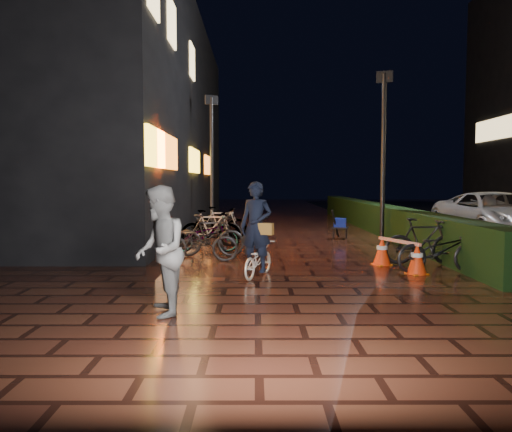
{
  "coord_description": "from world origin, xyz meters",
  "views": [
    {
      "loc": [
        -1.15,
        -10.11,
        1.83
      ],
      "look_at": [
        -1.13,
        0.31,
        1.1
      ],
      "focal_mm": 35.0,
      "sensor_mm": 36.0,
      "label": 1
    }
  ],
  "objects_px": {
    "bystander_person": "(160,251)",
    "cart_assembly": "(340,224)",
    "cyclist": "(257,242)",
    "van": "(496,215)",
    "traffic_barrier": "(399,254)"
  },
  "relations": [
    {
      "from": "cyclist",
      "to": "bystander_person",
      "type": "bearing_deg",
      "value": -116.02
    },
    {
      "from": "bystander_person",
      "to": "traffic_barrier",
      "type": "height_order",
      "value": "bystander_person"
    },
    {
      "from": "cyclist",
      "to": "van",
      "type": "bearing_deg",
      "value": 40.55
    },
    {
      "from": "van",
      "to": "cart_assembly",
      "type": "relative_size",
      "value": 5.62
    },
    {
      "from": "cyclist",
      "to": "traffic_barrier",
      "type": "distance_m",
      "value": 3.1
    },
    {
      "from": "traffic_barrier",
      "to": "cart_assembly",
      "type": "xyz_separation_m",
      "value": [
        -0.31,
        5.42,
        0.18
      ]
    },
    {
      "from": "bystander_person",
      "to": "van",
      "type": "xyz_separation_m",
      "value": [
        9.06,
        9.33,
        -0.14
      ]
    },
    {
      "from": "traffic_barrier",
      "to": "van",
      "type": "bearing_deg",
      "value": 50.23
    },
    {
      "from": "cart_assembly",
      "to": "cyclist",
      "type": "bearing_deg",
      "value": -112.77
    },
    {
      "from": "van",
      "to": "cart_assembly",
      "type": "height_order",
      "value": "van"
    },
    {
      "from": "van",
      "to": "traffic_barrier",
      "type": "relative_size",
      "value": 3.51
    },
    {
      "from": "traffic_barrier",
      "to": "bystander_person",
      "type": "bearing_deg",
      "value": -140.07
    },
    {
      "from": "bystander_person",
      "to": "cart_assembly",
      "type": "relative_size",
      "value": 1.88
    },
    {
      "from": "bystander_person",
      "to": "traffic_barrier",
      "type": "relative_size",
      "value": 1.17
    },
    {
      "from": "traffic_barrier",
      "to": "cart_assembly",
      "type": "height_order",
      "value": "cart_assembly"
    }
  ]
}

